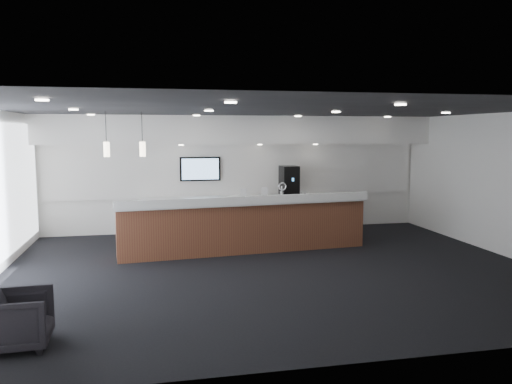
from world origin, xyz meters
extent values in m
plane|color=black|center=(0.00, 0.00, 0.00)|extent=(10.00, 10.00, 0.00)
cube|color=black|center=(0.00, 0.00, 3.00)|extent=(10.00, 8.00, 0.02)
cube|color=white|center=(0.00, 4.00, 1.50)|extent=(10.00, 0.02, 3.00)
cube|color=white|center=(5.00, 0.00, 1.50)|extent=(0.02, 8.00, 3.00)
cube|color=white|center=(0.00, 3.55, 2.65)|extent=(10.00, 0.90, 0.70)
cube|color=white|center=(0.00, 3.97, 1.60)|extent=(9.80, 0.06, 1.40)
cube|color=gray|center=(0.00, 3.64, 0.45)|extent=(5.00, 0.60, 0.90)
cube|color=white|center=(0.00, 3.64, 0.93)|extent=(5.06, 0.66, 0.05)
cylinder|color=white|center=(-2.00, 3.32, 0.50)|extent=(0.60, 0.02, 0.02)
cylinder|color=white|center=(-1.00, 3.32, 0.50)|extent=(0.60, 0.02, 0.02)
cylinder|color=white|center=(0.00, 3.32, 0.50)|extent=(0.60, 0.02, 0.02)
cylinder|color=white|center=(1.00, 3.32, 0.50)|extent=(0.60, 0.02, 0.02)
cylinder|color=white|center=(2.00, 3.32, 0.50)|extent=(0.60, 0.02, 0.02)
cube|color=black|center=(-1.00, 3.91, 1.65)|extent=(1.05, 0.07, 0.62)
cube|color=#2D6DB6|center=(-1.00, 3.87, 1.65)|extent=(0.95, 0.01, 0.54)
cylinder|color=beige|center=(-2.40, 0.80, 2.25)|extent=(0.12, 0.12, 0.30)
cylinder|color=beige|center=(-3.10, 0.80, 2.25)|extent=(0.12, 0.12, 0.30)
cube|color=brown|center=(-0.28, 1.58, 0.53)|extent=(5.46, 1.24, 1.05)
cube|color=white|center=(-0.28, 1.58, 1.08)|extent=(5.54, 1.33, 0.06)
cube|color=white|center=(-0.24, 1.17, 1.17)|extent=(5.48, 0.61, 0.18)
cylinder|color=white|center=(0.62, 1.76, 1.25)|extent=(0.04, 0.04, 0.28)
torus|color=white|center=(0.62, 1.70, 1.39)|extent=(0.19, 0.05, 0.19)
cube|color=black|center=(1.33, 3.70, 1.33)|extent=(0.46, 0.51, 0.76)
cube|color=white|center=(1.33, 3.44, 0.96)|extent=(0.27, 0.12, 0.02)
cube|color=white|center=(0.06, 3.52, 1.05)|extent=(0.15, 0.06, 0.20)
cube|color=white|center=(0.63, 3.57, 1.06)|extent=(0.17, 0.07, 0.22)
imported|color=black|center=(-3.84, -2.76, 0.34)|extent=(0.78, 0.76, 0.68)
imported|color=white|center=(1.79, 3.54, 1.00)|extent=(0.11, 0.11, 0.10)
imported|color=white|center=(1.65, 3.54, 1.00)|extent=(0.15, 0.15, 0.10)
imported|color=white|center=(1.51, 3.54, 1.00)|extent=(0.13, 0.13, 0.10)
imported|color=white|center=(1.37, 3.54, 1.00)|extent=(0.14, 0.14, 0.10)
imported|color=white|center=(1.23, 3.54, 1.00)|extent=(0.15, 0.15, 0.10)
imported|color=white|center=(1.09, 3.54, 1.00)|extent=(0.12, 0.12, 0.10)
camera|label=1|loc=(-2.22, -8.99, 2.57)|focal=35.00mm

